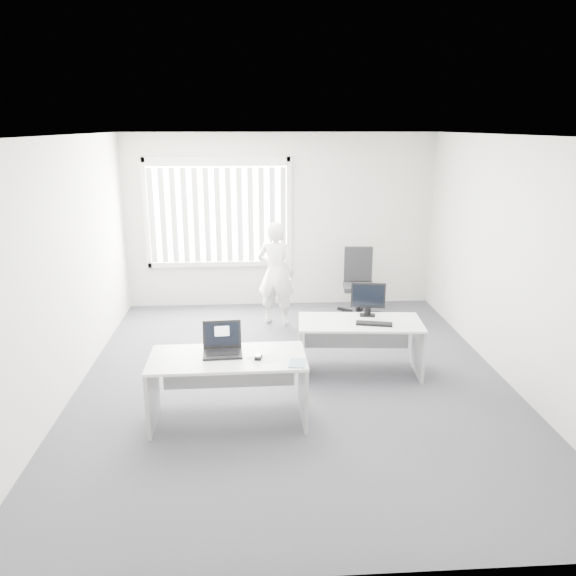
{
  "coord_description": "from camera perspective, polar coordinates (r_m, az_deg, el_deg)",
  "views": [
    {
      "loc": [
        -0.46,
        -6.04,
        2.9
      ],
      "look_at": [
        -0.06,
        0.15,
        1.1
      ],
      "focal_mm": 35.0,
      "sensor_mm": 36.0,
      "label": 1
    }
  ],
  "objects": [
    {
      "name": "ground",
      "position": [
        6.72,
        0.61,
        -9.38
      ],
      "size": [
        6.0,
        6.0,
        0.0
      ],
      "primitive_type": "plane",
      "color": "#4D4D54",
      "rests_on": "ground"
    },
    {
      "name": "wall_back",
      "position": [
        9.18,
        -0.78,
        6.79
      ],
      "size": [
        5.0,
        0.02,
        2.8
      ],
      "primitive_type": "cube",
      "color": "beige",
      "rests_on": "ground"
    },
    {
      "name": "wall_front",
      "position": [
        3.42,
        4.51,
        -9.88
      ],
      "size": [
        5.0,
        0.02,
        2.8
      ],
      "primitive_type": "cube",
      "color": "beige",
      "rests_on": "ground"
    },
    {
      "name": "wall_left",
      "position": [
        6.55,
        -21.74,
        1.78
      ],
      "size": [
        0.02,
        6.0,
        2.8
      ],
      "primitive_type": "cube",
      "color": "beige",
      "rests_on": "ground"
    },
    {
      "name": "wall_right",
      "position": [
        6.89,
        21.86,
        2.45
      ],
      "size": [
        0.02,
        6.0,
        2.8
      ],
      "primitive_type": "cube",
      "color": "beige",
      "rests_on": "ground"
    },
    {
      "name": "ceiling",
      "position": [
        6.06,
        0.69,
        15.25
      ],
      "size": [
        5.0,
        6.0,
        0.02
      ],
      "primitive_type": "cube",
      "color": "white",
      "rests_on": "wall_back"
    },
    {
      "name": "window",
      "position": [
        9.12,
        -7.12,
        7.57
      ],
      "size": [
        2.32,
        0.06,
        1.76
      ],
      "primitive_type": "cube",
      "color": "silver",
      "rests_on": "wall_back"
    },
    {
      "name": "blinds",
      "position": [
        9.06,
        -7.13,
        7.32
      ],
      "size": [
        2.2,
        0.1,
        1.5
      ],
      "primitive_type": null,
      "color": "silver",
      "rests_on": "wall_back"
    },
    {
      "name": "desk_near",
      "position": [
        5.69,
        -6.11,
        -8.77
      ],
      "size": [
        1.56,
        0.74,
        0.71
      ],
      "rotation": [
        0.0,
        0.0,
        0.01
      ],
      "color": "silver",
      "rests_on": "ground"
    },
    {
      "name": "desk_far",
      "position": [
        6.79,
        7.29,
        -4.85
      ],
      "size": [
        1.5,
        0.79,
        0.66
      ],
      "rotation": [
        0.0,
        0.0,
        -0.08
      ],
      "color": "silver",
      "rests_on": "ground"
    },
    {
      "name": "office_chair",
      "position": [
        8.93,
        7.12,
        -0.64
      ],
      "size": [
        0.67,
        0.67,
        1.06
      ],
      "rotation": [
        0.0,
        0.0,
        -0.1
      ],
      "color": "black",
      "rests_on": "ground"
    },
    {
      "name": "person",
      "position": [
        8.33,
        -1.24,
        1.47
      ],
      "size": [
        0.66,
        0.54,
        1.56
      ],
      "primitive_type": "imported",
      "rotation": [
        0.0,
        0.0,
        2.81
      ],
      "color": "white",
      "rests_on": "ground"
    },
    {
      "name": "laptop",
      "position": [
        5.59,
        -6.71,
        -5.36
      ],
      "size": [
        0.4,
        0.36,
        0.3
      ],
      "primitive_type": null,
      "rotation": [
        0.0,
        0.0,
        0.05
      ],
      "color": "black",
      "rests_on": "desk_near"
    },
    {
      "name": "paper_sheet",
      "position": [
        5.53,
        -2.43,
        -7.21
      ],
      "size": [
        0.35,
        0.3,
        0.0
      ],
      "primitive_type": "cube",
      "rotation": [
        0.0,
        0.0,
        0.35
      ],
      "color": "white",
      "rests_on": "desk_near"
    },
    {
      "name": "mouse",
      "position": [
        5.52,
        -3.04,
        -6.97
      ],
      "size": [
        0.08,
        0.12,
        0.05
      ],
      "primitive_type": null,
      "rotation": [
        0.0,
        0.0,
        -0.16
      ],
      "color": "#ABABAD",
      "rests_on": "paper_sheet"
    },
    {
      "name": "booklet",
      "position": [
        5.42,
        0.96,
        -7.63
      ],
      "size": [
        0.19,
        0.24,
        0.01
      ],
      "primitive_type": "cube",
      "rotation": [
        0.0,
        0.0,
        -0.17
      ],
      "color": "silver",
      "rests_on": "desk_near"
    },
    {
      "name": "keyboard",
      "position": [
        6.64,
        8.74,
        -3.61
      ],
      "size": [
        0.44,
        0.23,
        0.02
      ],
      "primitive_type": "cube",
      "rotation": [
        0.0,
        0.0,
        -0.23
      ],
      "color": "black",
      "rests_on": "desk_far"
    },
    {
      "name": "monitor",
      "position": [
        6.87,
        8.13,
        -1.15
      ],
      "size": [
        0.43,
        0.2,
        0.41
      ],
      "primitive_type": null,
      "rotation": [
        0.0,
        0.0,
        -0.19
      ],
      "color": "black",
      "rests_on": "desk_far"
    }
  ]
}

